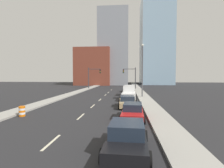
# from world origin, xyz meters

# --- Properties ---
(sidewalk_left) EXTENTS (2.13, 100.20, 0.18)m
(sidewalk_left) POSITION_xyz_m (-7.14, 50.10, 0.09)
(sidewalk_left) COLOR #9E9B93
(sidewalk_left) RESTS_ON ground
(sidewalk_right) EXTENTS (2.13, 100.20, 0.18)m
(sidewalk_right) POSITION_xyz_m (7.14, 50.10, 0.09)
(sidewalk_right) COLOR #9E9B93
(sidewalk_right) RESTS_ON ground
(lane_stripe_at_8m) EXTENTS (0.16, 2.40, 0.01)m
(lane_stripe_at_8m) POSITION_xyz_m (0.00, 8.10, 0.00)
(lane_stripe_at_8m) COLOR beige
(lane_stripe_at_8m) RESTS_ON ground
(lane_stripe_at_14m) EXTENTS (0.16, 2.40, 0.01)m
(lane_stripe_at_14m) POSITION_xyz_m (0.00, 14.39, 0.00)
(lane_stripe_at_14m) COLOR beige
(lane_stripe_at_14m) RESTS_ON ground
(lane_stripe_at_20m) EXTENTS (0.16, 2.40, 0.01)m
(lane_stripe_at_20m) POSITION_xyz_m (0.00, 19.91, 0.00)
(lane_stripe_at_20m) COLOR beige
(lane_stripe_at_20m) RESTS_ON ground
(lane_stripe_at_26m) EXTENTS (0.16, 2.40, 0.01)m
(lane_stripe_at_26m) POSITION_xyz_m (0.00, 25.66, 0.00)
(lane_stripe_at_26m) COLOR beige
(lane_stripe_at_26m) RESTS_ON ground
(lane_stripe_at_33m) EXTENTS (0.16, 2.40, 0.01)m
(lane_stripe_at_33m) POSITION_xyz_m (0.00, 32.53, 0.00)
(lane_stripe_at_33m) COLOR beige
(lane_stripe_at_33m) RESTS_ON ground
(lane_stripe_at_38m) EXTENTS (0.16, 2.40, 0.01)m
(lane_stripe_at_38m) POSITION_xyz_m (0.00, 37.60, 0.00)
(lane_stripe_at_38m) COLOR beige
(lane_stripe_at_38m) RESTS_ON ground
(lane_stripe_at_45m) EXTENTS (0.16, 2.40, 0.01)m
(lane_stripe_at_45m) POSITION_xyz_m (0.00, 44.79, 0.00)
(lane_stripe_at_45m) COLOR beige
(lane_stripe_at_45m) RESTS_ON ground
(building_brick_left) EXTENTS (14.00, 16.00, 14.71)m
(building_brick_left) POSITION_xyz_m (-9.50, 71.70, 7.36)
(building_brick_left) COLOR brown
(building_brick_left) RESTS_ON ground
(building_office_center) EXTENTS (12.00, 20.00, 30.43)m
(building_office_center) POSITION_xyz_m (-1.50, 75.70, 15.22)
(building_office_center) COLOR gray
(building_office_center) RESTS_ON ground
(building_glass_right) EXTENTS (13.00, 20.00, 38.01)m
(building_glass_right) POSITION_xyz_m (16.78, 79.70, 19.00)
(building_glass_right) COLOR #8CADC6
(building_glass_right) RESTS_ON ground
(traffic_signal_left) EXTENTS (3.65, 0.35, 6.05)m
(traffic_signal_left) POSITION_xyz_m (-5.78, 47.68, 3.88)
(traffic_signal_left) COLOR #38383D
(traffic_signal_left) RESTS_ON ground
(traffic_signal_right) EXTENTS (3.65, 0.35, 6.05)m
(traffic_signal_right) POSITION_xyz_m (5.48, 47.68, 3.88)
(traffic_signal_right) COLOR #38383D
(traffic_signal_right) RESTS_ON ground
(traffic_barrel) EXTENTS (0.56, 0.56, 0.95)m
(traffic_barrel) POSITION_xyz_m (-5.49, 13.97, 0.47)
(traffic_barrel) COLOR orange
(traffic_barrel) RESTS_ON ground
(street_lamp) EXTENTS (0.44, 0.44, 9.24)m
(street_lamp) POSITION_xyz_m (6.84, 29.18, 5.30)
(street_lamp) COLOR #4C4C51
(street_lamp) RESTS_ON ground
(sedan_black) EXTENTS (2.30, 4.49, 1.51)m
(sedan_black) POSITION_xyz_m (4.29, 7.16, 0.69)
(sedan_black) COLOR black
(sedan_black) RESTS_ON ground
(sedan_red) EXTENTS (2.22, 4.86, 1.41)m
(sedan_red) POSITION_xyz_m (4.75, 13.74, 0.65)
(sedan_red) COLOR red
(sedan_red) RESTS_ON ground
(sedan_tan) EXTENTS (2.28, 4.58, 1.36)m
(sedan_tan) POSITION_xyz_m (4.28, 19.65, 0.63)
(sedan_tan) COLOR tan
(sedan_tan) RESTS_ON ground
(pickup_truck_white) EXTENTS (2.45, 5.40, 2.13)m
(pickup_truck_white) POSITION_xyz_m (4.52, 26.29, 0.86)
(pickup_truck_white) COLOR silver
(pickup_truck_white) RESTS_ON ground
(box_truck_gray) EXTENTS (2.48, 5.88, 1.95)m
(box_truck_gray) POSITION_xyz_m (4.54, 32.18, 0.93)
(box_truck_gray) COLOR slate
(box_truck_gray) RESTS_ON ground
(sedan_brown) EXTENTS (2.17, 4.41, 1.45)m
(sedan_brown) POSITION_xyz_m (4.24, 39.57, 0.66)
(sedan_brown) COLOR brown
(sedan_brown) RESTS_ON ground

